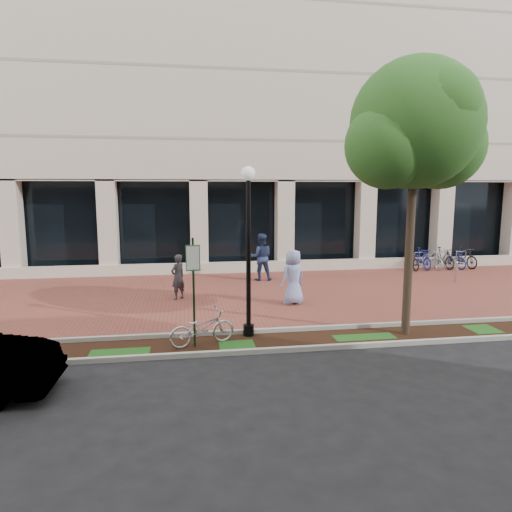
{
  "coord_description": "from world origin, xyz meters",
  "views": [
    {
      "loc": [
        -2.65,
        -16.08,
        3.81
      ],
      "look_at": [
        -0.25,
        -0.8,
        1.54
      ],
      "focal_mm": 32.0,
      "sensor_mm": 36.0,
      "label": 1
    }
  ],
  "objects": [
    {
      "name": "brick_plaza",
      "position": [
        0.0,
        0.0,
        0.01
      ],
      "size": [
        40.0,
        9.0,
        0.01
      ],
      "primitive_type": "cube",
      "color": "brown",
      "rests_on": "ground"
    },
    {
      "name": "parking_sign",
      "position": [
        -2.47,
        -5.29,
        1.68
      ],
      "size": [
        0.34,
        0.07,
        2.68
      ],
      "rotation": [
        0.0,
        0.0,
        0.08
      ],
      "color": "#133619",
      "rests_on": "ground"
    },
    {
      "name": "lamppost",
      "position": [
        -1.05,
        -4.66,
        2.47
      ],
      "size": [
        0.36,
        0.36,
        4.37
      ],
      "color": "black",
      "rests_on": "ground"
    },
    {
      "name": "pedestrian_right",
      "position": [
        0.88,
        -1.58,
        0.92
      ],
      "size": [
        1.06,
        0.91,
        1.84
      ],
      "primitive_type": "imported",
      "rotation": [
        0.0,
        0.0,
        3.58
      ],
      "color": "#8694C7",
      "rests_on": "ground"
    },
    {
      "name": "pedestrian_mid",
      "position": [
        0.49,
        2.57,
        0.99
      ],
      "size": [
        1.03,
        0.83,
        1.98
      ],
      "primitive_type": "imported",
      "rotation": [
        0.0,
        0.0,
        3.05
      ],
      "color": "navy",
      "rests_on": "ground"
    },
    {
      "name": "bollard",
      "position": [
        8.34,
        0.83,
        0.45
      ],
      "size": [
        0.12,
        0.12,
        0.89
      ],
      "color": "#B4B3B8",
      "rests_on": "ground"
    },
    {
      "name": "planting_strip",
      "position": [
        0.0,
        -5.25,
        0.01
      ],
      "size": [
        40.0,
        1.5,
        0.01
      ],
      "primitive_type": "cube",
      "color": "black",
      "rests_on": "ground"
    },
    {
      "name": "locked_bicycle",
      "position": [
        -2.28,
        -5.21,
        0.44
      ],
      "size": [
        1.78,
        1.1,
        0.88
      ],
      "primitive_type": "imported",
      "rotation": [
        0.0,
        0.0,
        1.91
      ],
      "color": "#BBBBBF",
      "rests_on": "ground"
    },
    {
      "name": "street_tree",
      "position": [
        3.14,
        -5.12,
        5.21
      ],
      "size": [
        3.89,
        3.24,
        7.05
      ],
      "color": "#453427",
      "rests_on": "ground"
    },
    {
      "name": "ground",
      "position": [
        0.0,
        0.0,
        0.0
      ],
      "size": [
        120.0,
        120.0,
        0.0
      ],
      "primitive_type": "plane",
      "color": "black",
      "rests_on": "ground"
    },
    {
      "name": "curb_plaza_side",
      "position": [
        0.0,
        -4.5,
        0.06
      ],
      "size": [
        40.0,
        0.12,
        0.12
      ],
      "primitive_type": "cube",
      "color": "#A3A39A",
      "rests_on": "ground"
    },
    {
      "name": "curb_street_side",
      "position": [
        0.0,
        -6.0,
        0.06
      ],
      "size": [
        40.0,
        0.12,
        0.12
      ],
      "primitive_type": "cube",
      "color": "#A3A39A",
      "rests_on": "ground"
    },
    {
      "name": "near_office_building",
      "position": [
        0.0,
        10.47,
        10.05
      ],
      "size": [
        40.0,
        12.12,
        16.0
      ],
      "color": "beige",
      "rests_on": "ground"
    },
    {
      "name": "bike_rack_cluster",
      "position": [
        9.39,
        4.09,
        0.49
      ],
      "size": [
        3.51,
        1.84,
        1.03
      ],
      "rotation": [
        0.0,
        0.0,
        0.07
      ],
      "color": "black",
      "rests_on": "ground"
    },
    {
      "name": "pedestrian_left",
      "position": [
        -2.92,
        -0.32,
        0.79
      ],
      "size": [
        0.68,
        0.67,
        1.59
      ],
      "primitive_type": "imported",
      "rotation": [
        0.0,
        0.0,
        3.89
      ],
      "color": "#2D2D32",
      "rests_on": "ground"
    }
  ]
}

